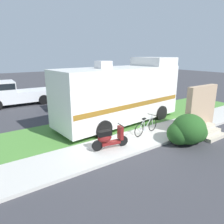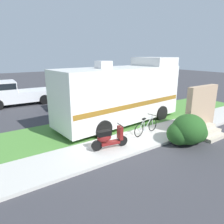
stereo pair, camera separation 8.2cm
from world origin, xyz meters
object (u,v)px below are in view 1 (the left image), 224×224
Objects in this scene: motorhome_rv at (121,93)px; pickup_truck_far at (10,93)px; bicycle at (146,126)px; scooter at (109,138)px; bottle_green at (175,123)px; pickup_truck_near at (95,93)px.

pickup_truck_far is (-4.40, 8.15, -0.74)m from motorhome_rv.
scooter is at bearing -172.16° from bicycle.
scooter is 5.50× the size of bottle_green.
bottle_green is (1.08, -6.77, -0.74)m from pickup_truck_near.
bottle_green is at bearing -58.25° from pickup_truck_far.
motorhome_rv reaches higher than pickup_truck_far.
motorhome_rv is at bearing 85.38° from bicycle.
scooter is 2.40m from bicycle.
pickup_truck_far is (-4.22, 10.42, 0.51)m from bicycle.
pickup_truck_near reaches higher than scooter.
motorhome_rv is at bearing -101.97° from pickup_truck_near.
motorhome_rv is 1.36× the size of pickup_truck_far.
pickup_truck_near is 6.48m from pickup_truck_far.
motorhome_rv reaches higher than pickup_truck_near.
pickup_truck_far is at bearing 99.73° from scooter.
bicycle is 2.23m from bottle_green.
bicycle is at bearing -179.61° from bottle_green.
pickup_truck_near is at bearing -34.19° from pickup_truck_far.
bicycle is 5.95× the size of bottle_green.
pickup_truck_near is at bearing 80.46° from bicycle.
motorhome_rv is 3.39m from bottle_green.
scooter reaches higher than bottle_green.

